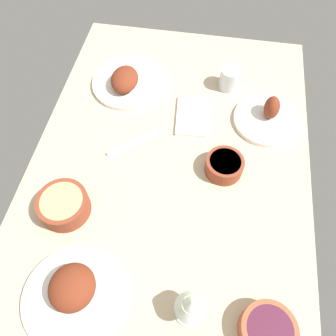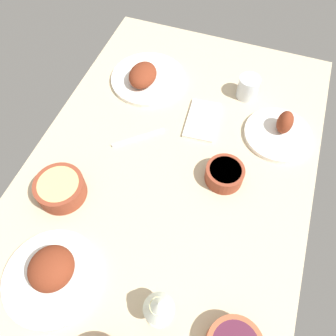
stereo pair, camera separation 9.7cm
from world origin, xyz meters
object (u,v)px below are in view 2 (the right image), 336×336
Objects in this scene: bowl_soup at (225,174)px; folded_napkin at (202,120)px; bowl_pasta at (60,188)px; wine_glass at (159,307)px; fork_loose at (138,138)px; plate_far_side at (52,273)px; plate_center_main at (280,131)px; water_tumbler at (248,87)px; plate_near_viewer at (146,77)px.

bowl_soup is 0.69× the size of folded_napkin.
bowl_pasta is 46.03cm from wine_glass.
wine_glass is 65.19cm from folded_napkin.
fork_loose is (-14.50, 18.25, -0.20)cm from folded_napkin.
plate_far_side is at bearing 141.71° from bowl_soup.
plate_center_main reaches higher than fork_loose.
folded_napkin is (20.22, 12.96, -2.37)cm from bowl_soup.
bowl_soup reaches higher than folded_napkin.
bowl_soup is at bearing -38.29° from plate_far_side.
plate_far_side is 1.39× the size of fork_loose.
plate_far_side is 30.51cm from wine_glass.
wine_glass is 1.69× the size of water_tumbler.
plate_center_main is 1.54× the size of bowl_pasta.
plate_near_viewer is 82.90cm from wine_glass.
plate_center_main is at bearing -15.63° from wine_glass.
bowl_soup is (44.36, -35.02, -0.10)cm from plate_far_side.
plate_center_main is 73.58cm from bowl_pasta.
bowl_pasta is at bearing -157.97° from fork_loose.
bowl_pasta is at bearing 127.36° from plate_center_main.
water_tumbler is at bearing -22.55° from plate_far_side.
water_tumbler is 0.44× the size of fork_loose.
bowl_soup is (21.60, -45.06, -0.42)cm from bowl_pasta.
plate_center_main is at bearing -99.48° from plate_near_viewer.
water_tumbler is at bearing -2.99° from wine_glass.
wine_glass is at bearing -103.48° from fork_loose.
plate_near_viewer is 2.01× the size of wine_glass.
wine_glass is (0.52, -29.72, 6.86)cm from plate_far_side.
plate_near_viewer is at bearing 98.70° from water_tumbler.
bowl_pasta is at bearing 115.61° from bowl_soup.
plate_near_viewer is at bearing 2.64° from plate_far_side.
bowl_pasta is 0.79× the size of fork_loose.
bowl_pasta is 52.79cm from folded_napkin.
water_tumbler is at bearing -81.30° from plate_near_viewer.
fork_loose is at bearing -4.35° from plate_far_side.
wine_glass reaches higher than folded_napkin.
plate_far_side is 56.52cm from bowl_soup.
plate_near_viewer is 49.91cm from bowl_soup.
bowl_soup is (-23.05, 13.42, 0.94)cm from plate_center_main.
water_tumbler is (59.06, -44.01, 0.75)cm from bowl_pasta.
plate_far_side is 24.88cm from bowl_pasta.
folded_napkin is (64.06, 7.66, -9.33)cm from wine_glass.
plate_near_viewer is at bearing 64.63° from fork_loose.
water_tumbler is 0.48× the size of folded_napkin.
plate_near_viewer is 3.40× the size of water_tumbler.
bowl_soup is 37.49cm from water_tumbler.
plate_far_side is 76.17cm from plate_near_viewer.
water_tumbler is at bearing -36.69° from bowl_pasta.
plate_near_viewer is at bearing 65.78° from folded_napkin.
water_tumbler is at bearing -34.63° from folded_napkin.
folded_napkin is at bearing -18.86° from plate_far_side.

